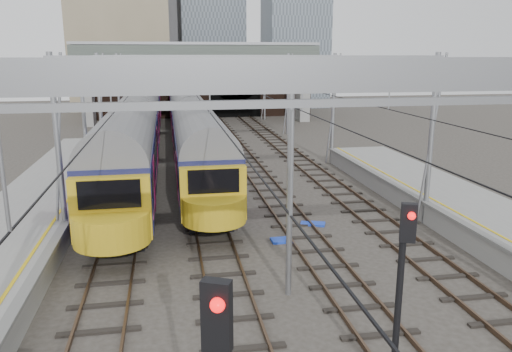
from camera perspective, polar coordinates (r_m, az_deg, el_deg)
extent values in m
plane|color=#38332D|center=(15.68, 5.50, -16.54)|extent=(160.00, 160.00, 0.00)
cube|color=slate|center=(17.51, -24.08, -10.54)|extent=(0.35, 55.00, 0.12)
cube|color=gold|center=(17.61, -25.70, -10.33)|extent=(0.12, 55.00, 0.01)
cube|color=#4C3828|center=(29.23, -15.52, -2.27)|extent=(0.08, 80.00, 0.16)
cube|color=#4C3828|center=(29.12, -12.70, -2.16)|extent=(0.08, 80.00, 0.16)
cube|color=black|center=(29.18, -14.10, -2.35)|extent=(2.40, 80.00, 0.14)
cube|color=#4C3828|center=(29.10, -7.66, -1.95)|extent=(0.08, 80.00, 0.16)
cube|color=#4C3828|center=(29.19, -4.83, -1.82)|extent=(0.08, 80.00, 0.16)
cube|color=black|center=(29.15, -6.24, -2.03)|extent=(2.40, 80.00, 0.14)
cube|color=#4C3828|center=(29.52, 0.12, -1.60)|extent=(0.08, 80.00, 0.16)
cube|color=#4C3828|center=(29.80, 2.85, -1.46)|extent=(0.08, 80.00, 0.16)
cube|color=black|center=(29.67, 1.49, -1.67)|extent=(2.40, 80.00, 0.14)
cube|color=#4C3828|center=(30.46, 7.55, -1.23)|extent=(0.08, 80.00, 0.16)
cube|color=#4C3828|center=(30.92, 10.09, -1.10)|extent=(0.08, 80.00, 0.16)
cube|color=black|center=(30.70, 8.83, -1.30)|extent=(2.40, 80.00, 0.14)
cube|color=gray|center=(7.98, 18.59, 10.96)|extent=(16.80, 0.28, 0.50)
cylinder|color=gray|center=(21.82, -21.64, 2.49)|extent=(0.24, 0.24, 8.00)
cylinder|color=gray|center=(24.50, 19.36, 3.82)|extent=(0.24, 0.24, 8.00)
cube|color=gray|center=(21.35, 0.09, 12.95)|extent=(16.80, 0.28, 0.50)
cylinder|color=gray|center=(35.50, -17.33, 6.82)|extent=(0.24, 0.24, 8.00)
cylinder|color=gray|center=(37.21, 8.80, 7.57)|extent=(0.24, 0.24, 8.00)
cube|color=gray|center=(35.22, -4.06, 13.22)|extent=(16.80, 0.28, 0.50)
cylinder|color=gray|center=(49.37, -15.41, 8.72)|extent=(0.24, 0.24, 8.00)
cylinder|color=gray|center=(50.61, 3.65, 9.29)|extent=(0.24, 0.24, 8.00)
cube|color=gray|center=(49.16, -5.87, 13.32)|extent=(16.80, 0.28, 0.50)
cylinder|color=gray|center=(61.30, -14.44, 9.66)|extent=(0.24, 0.24, 8.00)
cylinder|color=gray|center=(62.30, 1.00, 10.14)|extent=(0.24, 0.24, 8.00)
cube|color=gray|center=(61.13, -6.76, 13.36)|extent=(16.80, 0.28, 0.50)
cube|color=black|center=(28.20, -14.75, 8.42)|extent=(0.03, 80.00, 0.03)
cube|color=black|center=(28.17, -6.53, 8.77)|extent=(0.03, 80.00, 0.03)
cube|color=black|center=(28.71, 1.56, 8.95)|extent=(0.03, 80.00, 0.03)
cube|color=black|center=(29.77, 9.22, 8.95)|extent=(0.03, 80.00, 0.03)
cube|color=black|center=(65.36, -5.12, 10.70)|extent=(26.00, 2.00, 9.00)
cube|color=black|center=(64.81, -2.33, 9.03)|extent=(6.50, 0.10, 5.20)
cylinder|color=black|center=(64.65, -2.35, 11.33)|extent=(6.50, 0.10, 6.50)
cube|color=black|center=(64.63, -15.73, 7.54)|extent=(6.00, 1.50, 3.00)
cube|color=gray|center=(59.77, -18.75, 9.38)|extent=(1.20, 2.50, 8.20)
cube|color=gray|center=(61.34, 5.38, 10.12)|extent=(1.20, 2.50, 8.20)
cube|color=#555F56|center=(59.14, -6.65, 13.94)|extent=(28.00, 3.00, 1.40)
cube|color=gray|center=(59.15, -6.68, 14.81)|extent=(28.00, 3.00, 0.30)
cube|color=tan|center=(79.32, -15.18, 15.51)|extent=(14.00, 12.00, 22.00)
cube|color=#4C5660|center=(85.75, -5.16, 19.10)|extent=(10.00, 10.00, 32.00)
cube|color=gray|center=(93.04, -9.32, 14.23)|extent=(18.00, 14.00, 18.00)
cube|color=black|center=(53.98, -8.17, 5.56)|extent=(2.23, 66.19, 0.70)
cube|color=#141A46|center=(53.74, -8.24, 7.58)|extent=(2.84, 66.19, 2.54)
cylinder|color=slate|center=(53.63, -8.29, 8.93)|extent=(2.79, 65.69, 2.79)
cube|color=black|center=(53.70, -8.25, 8.01)|extent=(2.86, 64.99, 0.76)
cube|color=#C23C72|center=(53.82, -8.21, 6.83)|extent=(2.86, 65.19, 0.12)
cube|color=gold|center=(21.05, -4.87, -2.09)|extent=(2.79, 0.60, 2.34)
cube|color=black|center=(20.72, -4.86, -0.60)|extent=(2.13, 0.08, 1.02)
cube|color=black|center=(45.57, -12.80, 3.86)|extent=(2.37, 52.57, 0.70)
cube|color=#141A46|center=(45.29, -12.93, 6.35)|extent=(3.02, 52.57, 2.70)
cylinder|color=slate|center=(45.14, -13.02, 8.05)|extent=(2.96, 52.07, 2.96)
cube|color=black|center=(45.24, -12.96, 6.89)|extent=(3.04, 51.37, 0.81)
cube|color=#C23C72|center=(45.38, -12.88, 5.41)|extent=(3.04, 51.57, 0.13)
cube|color=gold|center=(19.42, -16.24, -3.72)|extent=(2.96, 0.60, 2.50)
cube|color=black|center=(19.09, -16.42, -2.04)|extent=(2.27, 0.08, 1.08)
cube|color=black|center=(6.41, -4.50, -15.65)|extent=(0.41, 0.32, 0.95)
sphere|color=red|center=(6.20, -4.42, -14.49)|extent=(0.19, 0.19, 0.19)
cylinder|color=black|center=(12.22, 15.95, -13.94)|extent=(0.15, 0.15, 4.65)
cube|color=black|center=(11.28, 17.02, -5.13)|extent=(0.38, 0.29, 0.87)
sphere|color=red|center=(11.12, 17.37, -4.38)|extent=(0.17, 0.17, 0.17)
cube|color=blue|center=(21.81, 2.95, -7.35)|extent=(0.92, 0.66, 0.11)
cube|color=blue|center=(23.99, 6.00, -5.44)|extent=(0.87, 0.75, 0.09)
cube|color=blue|center=(24.00, 6.90, -5.45)|extent=(0.97, 0.84, 0.10)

